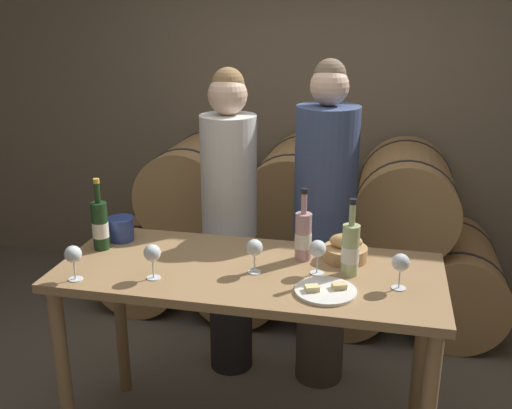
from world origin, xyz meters
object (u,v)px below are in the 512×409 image
tasting_table (249,295)px  person_left (229,221)px  wine_bottle_white (350,249)px  wine_glass_right (318,249)px  wine_bottle_red (100,225)px  wine_glass_center (254,249)px  blue_crock (121,228)px  wine_glass_far_left (73,255)px  cheese_plate (326,291)px  wine_bottle_rose (303,236)px  person_right (324,226)px  wine_glass_far_right (401,263)px  wine_glass_left (152,254)px  bread_basket (346,250)px

tasting_table → person_left: 0.72m
wine_bottle_white → wine_glass_right: (-0.14, -0.02, -0.00)m
wine_bottle_red → wine_glass_center: size_ratio=2.26×
wine_bottle_red → person_left: bearing=51.8°
person_left → wine_glass_right: 0.88m
blue_crock → wine_bottle_red: bearing=-111.1°
wine_glass_far_left → cheese_plate: bearing=5.9°
blue_crock → wine_bottle_rose: bearing=-2.4°
wine_bottle_red → wine_bottle_white: (1.17, -0.03, -0.00)m
person_right → wine_glass_far_left: 1.34m
person_left → wine_glass_far_right: bearing=-38.5°
wine_bottle_white → wine_glass_far_left: size_ratio=2.23×
person_right → wine_glass_left: size_ratio=11.80×
tasting_table → wine_glass_far_right: bearing=-5.4°
wine_bottle_white → wine_bottle_rose: (-0.22, 0.12, -0.00)m
wine_bottle_white → wine_bottle_rose: bearing=151.8°
wine_glass_far_right → wine_glass_right: bearing=168.1°
blue_crock → wine_glass_far_left: (-0.00, -0.46, 0.05)m
person_right → wine_bottle_red: person_right is taller
tasting_table → wine_glass_far_left: size_ratio=11.03×
blue_crock → wine_glass_center: wine_glass_center is taller
tasting_table → wine_bottle_white: bearing=4.3°
wine_bottle_rose → wine_glass_left: bearing=-150.2°
wine_glass_far_right → person_right: bearing=118.0°
cheese_plate → bread_basket: bearing=81.6°
blue_crock → wine_glass_center: (0.72, -0.23, 0.05)m
person_left → wine_bottle_rose: 0.72m
wine_bottle_white → cheese_plate: 0.24m
person_left → wine_glass_far_right: 1.17m
bread_basket → wine_bottle_rose: bearing=-169.8°
tasting_table → wine_glass_far_right: 0.69m
person_left → cheese_plate: size_ratio=6.97×
cheese_plate → wine_glass_far_right: 0.32m
person_left → cheese_plate: (0.62, -0.83, 0.05)m
wine_glass_far_left → wine_glass_right: (0.99, 0.28, 0.00)m
wine_bottle_white → wine_bottle_red: bearing=178.3°
wine_bottle_white → wine_bottle_rose: size_ratio=1.01×
blue_crock → wine_glass_left: bearing=-50.0°
wine_bottle_red → wine_bottle_white: wine_bottle_red is taller
wine_bottle_rose → wine_glass_center: size_ratio=2.20×
cheese_plate → wine_glass_right: size_ratio=1.64×
wine_glass_center → bread_basket: bearing=30.7°
bread_basket → wine_bottle_red: bearing=-174.1°
wine_bottle_rose → wine_glass_far_right: bearing=-26.4°
wine_glass_center → wine_glass_right: size_ratio=1.00×
person_left → tasting_table: bearing=-68.1°
cheese_plate → wine_glass_right: 0.21m
person_left → wine_glass_far_right: person_left is taller
tasting_table → person_right: (0.26, 0.66, 0.11)m
blue_crock → wine_glass_left: wine_glass_left is taller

